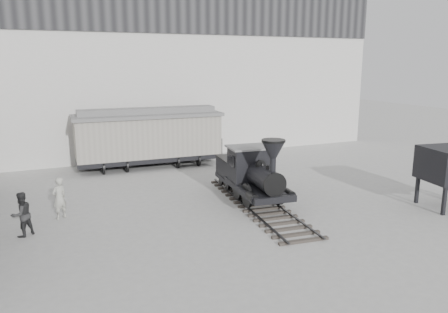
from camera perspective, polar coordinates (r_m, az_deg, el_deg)
name	(u,v)px	position (r m, az deg, el deg)	size (l,w,h in m)	color
ground	(246,233)	(16.55, 2.84, -9.91)	(90.00, 90.00, 0.00)	#9E9E9B
north_wall	(144,73)	(29.49, -10.42, 10.72)	(34.00, 2.51, 11.00)	silver
locomotive	(253,177)	(19.80, 3.85, -2.65)	(2.84, 9.02, 3.13)	#312924
boxcar	(149,136)	(26.62, -9.82, 2.64)	(8.85, 3.09, 3.58)	black
visitor_a	(59,198)	(18.90, -20.70, -5.10)	(0.63, 0.41, 1.72)	#B3B4A7
visitor_b	(22,214)	(17.55, -24.92, -6.87)	(0.81, 0.63, 1.66)	#2A2B2C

